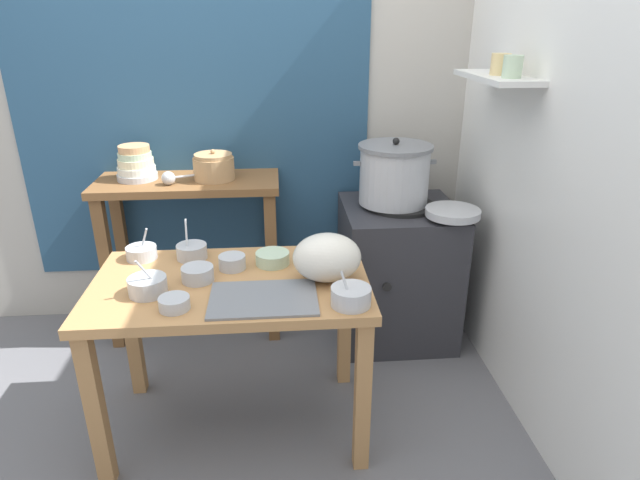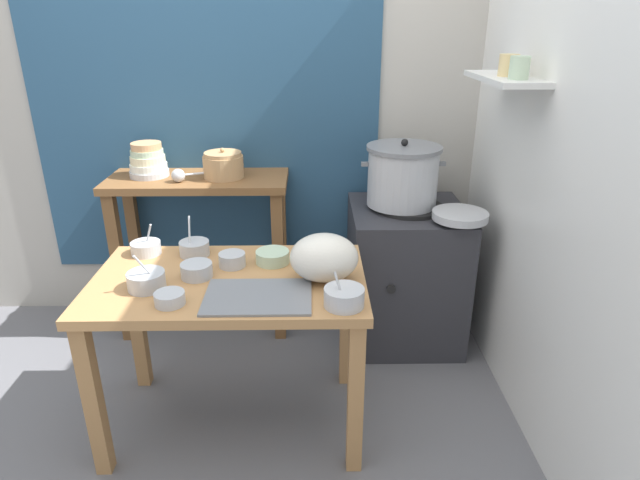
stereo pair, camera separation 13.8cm
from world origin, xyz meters
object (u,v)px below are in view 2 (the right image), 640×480
at_px(stove_block, 405,273).
at_px(steamer_pot, 403,175).
at_px(bowl_stack_enamel, 148,161).
at_px(prep_bowl_1, 273,256).
at_px(prep_table, 230,302).
at_px(prep_bowl_6, 146,247).
at_px(wide_pan, 460,215).
at_px(prep_bowl_4, 170,298).
at_px(plastic_bag, 324,258).
at_px(prep_bowl_0, 196,270).
at_px(ladle, 180,175).
at_px(prep_bowl_2, 232,259).
at_px(prep_bowl_5, 194,247).
at_px(back_shelf_table, 201,216).
at_px(prep_bowl_3, 344,296).
at_px(prep_bowl_7, 146,280).
at_px(serving_tray, 258,297).
at_px(clay_pot, 223,165).

xyz_separation_m(stove_block, steamer_pot, (-0.04, 0.02, 0.55)).
xyz_separation_m(bowl_stack_enamel, prep_bowl_1, (0.70, -0.73, -0.23)).
xyz_separation_m(prep_table, prep_bowl_6, (-0.40, 0.24, 0.14)).
height_order(prep_table, wide_pan, wide_pan).
bearing_deg(prep_bowl_4, prep_bowl_1, 45.30).
xyz_separation_m(steamer_pot, plastic_bag, (-0.42, -0.75, -0.12)).
bearing_deg(prep_bowl_6, prep_bowl_0, -41.50).
xyz_separation_m(bowl_stack_enamel, ladle, (0.19, -0.11, -0.05)).
relative_size(wide_pan, prep_bowl_6, 1.87).
xyz_separation_m(prep_table, prep_bowl_4, (-0.18, -0.21, 0.14)).
distance_m(plastic_bag, prep_bowl_0, 0.52).
distance_m(ladle, prep_bowl_2, 0.76).
bearing_deg(prep_bowl_5, prep_bowl_0, -76.79).
height_order(back_shelf_table, ladle, ladle).
height_order(back_shelf_table, plastic_bag, plastic_bag).
xyz_separation_m(prep_bowl_1, prep_bowl_2, (-0.17, -0.03, 0.00)).
relative_size(prep_table, prep_bowl_3, 7.45).
bearing_deg(prep_bowl_7, serving_tray, -10.91).
xyz_separation_m(back_shelf_table, prep_bowl_1, (0.44, -0.70, 0.07)).
bearing_deg(wide_pan, prep_bowl_2, -159.77).
height_order(prep_bowl_2, prep_bowl_5, prep_bowl_5).
xyz_separation_m(back_shelf_table, prep_bowl_0, (0.15, -0.83, 0.07)).
bearing_deg(ladle, prep_bowl_6, -95.90).
bearing_deg(prep_bowl_6, clay_pot, 65.84).
distance_m(stove_block, prep_bowl_4, 1.43).
relative_size(ladle, prep_bowl_5, 1.45).
bearing_deg(prep_bowl_6, prep_bowl_2, -18.37).
relative_size(stove_block, bowl_stack_enamel, 3.76).
relative_size(stove_block, serving_tray, 1.95).
height_order(back_shelf_table, prep_bowl_5, back_shelf_table).
bearing_deg(ladle, prep_bowl_2, -61.93).
height_order(back_shelf_table, stove_block, back_shelf_table).
distance_m(steamer_pot, prep_bowl_4, 1.38).
bearing_deg(prep_bowl_3, prep_bowl_1, 126.91).
relative_size(prep_bowl_1, prep_bowl_5, 0.85).
xyz_separation_m(clay_pot, prep_bowl_0, (0.00, -0.83, -0.21)).
relative_size(serving_tray, plastic_bag, 1.48).
xyz_separation_m(steamer_pot, prep_bowl_3, (-0.36, -0.96, -0.18)).
height_order(bowl_stack_enamel, prep_bowl_3, bowl_stack_enamel).
xyz_separation_m(prep_bowl_3, prep_bowl_4, (-0.64, 0.02, -0.01)).
height_order(prep_table, prep_bowl_7, prep_bowl_7).
height_order(steamer_pot, prep_bowl_5, steamer_pot).
height_order(ladle, serving_tray, ladle).
relative_size(steamer_pot, prep_bowl_6, 2.99).
bearing_deg(prep_table, prep_bowl_4, -130.96).
distance_m(prep_table, wide_pan, 1.19).
height_order(clay_pot, prep_bowl_2, clay_pot).
xyz_separation_m(prep_bowl_5, prep_bowl_6, (-0.22, 0.01, -0.00)).
bearing_deg(clay_pot, serving_tray, -75.36).
relative_size(prep_table, prep_bowl_5, 6.55).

